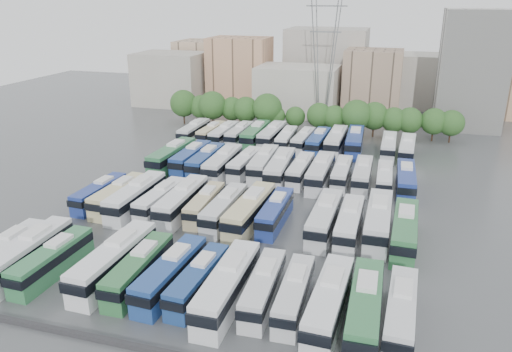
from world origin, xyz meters
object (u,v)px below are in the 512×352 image
(bus_r0_s13, at_px, (401,312))
(bus_r2_s8, at_px, (300,170))
(bus_r3_s7, at_px, (303,140))
(bus_r1_s12, at_px, (378,221))
(electricity_pylon, at_px, (325,43))
(bus_r3_s5, at_px, (272,135))
(bus_r2_s5, at_px, (245,164))
(bus_r0_s2, at_px, (52,260))
(bus_r0_s11, at_px, (329,302))
(bus_r1_s11, at_px, (349,223))
(bus_r3_s10, at_px, (355,141))
(bus_r3_s13, at_px, (407,149))
(bus_r0_s10, at_px, (294,294))
(bus_r3_s1, at_px, (211,133))
(bus_r0_s6, at_px, (171,273))
(bus_r2_s1, at_px, (172,156))
(bus_r2_s3, at_px, (206,161))
(bus_r1_s2, at_px, (136,197))
(bus_r1_s13, at_px, (405,230))
(bus_r2_s6, at_px, (263,164))
(bus_r0_s5, at_px, (139,269))
(bus_r1_s1, at_px, (118,195))
(bus_r0_s0, at_px, (6,251))
(bus_r1_s0, at_px, (99,193))
(bus_r2_s13, at_px, (406,180))
(bus_r0_s7, at_px, (198,280))
(bus_r2_s4, at_px, (223,163))
(bus_r3_s3, at_px, (240,134))
(bus_r3_s9, at_px, (336,141))
(bus_r3_s6, at_px, (286,139))
(bus_r0_s8, at_px, (228,286))
(bus_r1_s10, at_px, (325,218))
(bus_r1_s4, at_px, (182,201))
(bus_r3_s12, at_px, (389,146))
(bus_r1_s6, at_px, (225,209))
(bus_r2_s2, at_px, (191,158))
(bus_r1_s8, at_px, (275,212))
(bus_r3_s8, at_px, (318,142))
(bus_r3_s4, at_px, (256,135))
(bus_r0_s1, at_px, (28,253))
(bus_r3_s0, at_px, (194,131))
(bus_r2_s7, at_px, (280,168))
(bus_r2_s11, at_px, (362,175))
(bus_r2_s12, at_px, (384,178))

(bus_r0_s13, distance_m, bus_r2_s8, 39.36)
(bus_r3_s7, bearing_deg, bus_r1_s12, -61.61)
(electricity_pylon, height_order, bus_r3_s5, electricity_pylon)
(bus_r2_s5, bearing_deg, bus_r0_s13, -51.61)
(bus_r0_s2, bearing_deg, bus_r2_s5, 76.32)
(bus_r0_s2, xyz_separation_m, bus_r0_s11, (30.00, 0.46, 0.18))
(bus_r1_s11, xyz_separation_m, bus_r3_s10, (-3.19, 36.90, 0.20))
(bus_r3_s13, bearing_deg, bus_r0_s10, -98.62)
(bus_r2_s5, bearing_deg, bus_r3_s1, 128.79)
(bus_r0_s6, relative_size, bus_r1_s12, 0.90)
(bus_r2_s1, relative_size, bus_r2_s3, 1.10)
(electricity_pylon, relative_size, bus_r0_s2, 2.89)
(bus_r1_s2, distance_m, bus_r1_s13, 36.54)
(bus_r2_s6, bearing_deg, bus_r0_s5, -97.80)
(bus_r1_s1, bearing_deg, bus_r0_s6, -44.27)
(bus_r0_s0, bearing_deg, bus_r2_s8, 53.51)
(bus_r0_s13, height_order, bus_r1_s0, bus_r0_s13)
(bus_r2_s13, bearing_deg, bus_r0_s7, -120.94)
(bus_r2_s4, relative_size, bus_r2_s8, 1.14)
(bus_r3_s3, xyz_separation_m, bus_r3_s9, (19.87, -0.38, 0.24))
(bus_r1_s11, height_order, bus_r3_s13, bus_r1_s11)
(bus_r0_s6, height_order, bus_r3_s6, bus_r0_s6)
(bus_r0_s8, xyz_separation_m, bus_r1_s10, (6.59, 18.49, -0.06))
(bus_r0_s5, bearing_deg, bus_r3_s7, 81.75)
(bus_r1_s4, relative_size, bus_r2_s6, 1.01)
(bus_r2_s6, relative_size, bus_r3_s12, 1.08)
(bus_r1_s6, relative_size, bus_r1_s11, 0.99)
(bus_r0_s5, distance_m, bus_r2_s2, 37.42)
(bus_r0_s7, height_order, bus_r3_s7, bus_r3_s7)
(bus_r1_s8, bearing_deg, bus_r3_s8, 90.62)
(bus_r1_s6, height_order, bus_r2_s5, bus_r1_s6)
(bus_r1_s0, distance_m, bus_r3_s4, 38.26)
(bus_r0_s1, height_order, bus_r3_s10, bus_r3_s10)
(bus_r3_s13, bearing_deg, bus_r3_s5, 178.69)
(bus_r3_s8, bearing_deg, bus_r3_s3, 178.35)
(bus_r2_s6, bearing_deg, bus_r1_s0, -138.67)
(bus_r3_s5, bearing_deg, bus_r2_s2, -117.22)
(bus_r2_s2, bearing_deg, bus_r3_s7, 46.81)
(bus_r0_s7, relative_size, bus_r1_s8, 0.98)
(bus_r0_s10, bearing_deg, bus_r0_s13, -3.53)
(bus_r3_s3, bearing_deg, bus_r0_s2, -92.40)
(bus_r3_s1, bearing_deg, bus_r0_s5, -74.41)
(bus_r2_s4, distance_m, bus_r2_s6, 6.82)
(bus_r2_s5, xyz_separation_m, bus_r3_s12, (23.03, 17.26, 0.06))
(bus_r3_s0, bearing_deg, bus_r1_s11, -44.69)
(bus_r1_s2, distance_m, bus_r2_s7, 24.22)
(bus_r0_s13, height_order, bus_r3_s8, bus_r3_s8)
(bus_r3_s5, height_order, bus_r3_s12, bus_r3_s5)
(bus_r1_s11, height_order, bus_r3_s10, bus_r3_s10)
(bus_r2_s11, relative_size, bus_r2_s12, 1.10)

